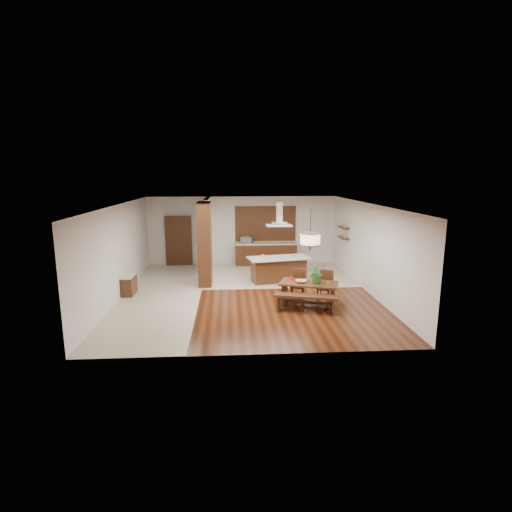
{
  "coord_description": "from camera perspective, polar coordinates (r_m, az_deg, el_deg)",
  "views": [
    {
      "loc": [
        -0.53,
        -12.5,
        3.83
      ],
      "look_at": [
        0.3,
        0.0,
        1.25
      ],
      "focal_mm": 28.0,
      "sensor_mm": 36.0,
      "label": 1
    }
  ],
  "objects": [
    {
      "name": "hallway_console",
      "position": [
        13.58,
        -17.68,
        -3.93
      ],
      "size": [
        0.37,
        0.88,
        0.63
      ],
      "primitive_type": "cube",
      "color": "#331B0E",
      "rests_on": "ground"
    },
    {
      "name": "fruit_bowl",
      "position": [
        11.82,
        6.48,
        -3.63
      ],
      "size": [
        0.35,
        0.35,
        0.07
      ],
      "primitive_type": "imported",
      "rotation": [
        0.0,
        0.0,
        -0.2
      ],
      "color": "beige",
      "rests_on": "dining_table"
    },
    {
      "name": "room_shell",
      "position": [
        12.64,
        -1.36,
        3.59
      ],
      "size": [
        9.0,
        9.04,
        2.92
      ],
      "color": "#331609",
      "rests_on": "ground"
    },
    {
      "name": "soffit_band",
      "position": [
        12.55,
        -1.38,
        7.31
      ],
      "size": [
        8.0,
        9.0,
        0.02
      ],
      "primitive_type": "cube",
      "color": "#402110",
      "rests_on": "room_shell"
    },
    {
      "name": "hallway_doorway",
      "position": [
        17.27,
        -10.98,
        2.15
      ],
      "size": [
        1.1,
        0.2,
        2.1
      ],
      "primitive_type": "cube",
      "color": "#331B0E",
      "rests_on": "ground"
    },
    {
      "name": "partition_stub",
      "position": [
        16.01,
        -6.88,
        2.99
      ],
      "size": [
        0.18,
        2.4,
        2.9
      ],
      "primitive_type": "cube",
      "color": "silver",
      "rests_on": "ground"
    },
    {
      "name": "foliage_plant",
      "position": [
        11.79,
        8.73,
        -2.43
      ],
      "size": [
        0.59,
        0.53,
        0.59
      ],
      "primitive_type": "imported",
      "rotation": [
        0.0,
        0.0,
        -0.14
      ],
      "color": "#2E6722",
      "rests_on": "dining_table"
    },
    {
      "name": "napkin_cone",
      "position": [
        12.05,
        5.17,
        -3.0
      ],
      "size": [
        0.16,
        0.16,
        0.19
      ],
      "primitive_type": "cone",
      "rotation": [
        0.0,
        0.0,
        0.32
      ],
      "color": "#B3100C",
      "rests_on": "dining_table"
    },
    {
      "name": "range_hood",
      "position": [
        14.11,
        3.32,
        6.06
      ],
      "size": [
        0.9,
        0.55,
        0.87
      ],
      "primitive_type": null,
      "color": "silver",
      "rests_on": "room_shell"
    },
    {
      "name": "dining_chair_left",
      "position": [
        12.48,
        5.95,
        -4.06
      ],
      "size": [
        0.52,
        0.52,
        0.94
      ],
      "primitive_type": null,
      "rotation": [
        0.0,
        0.0,
        -0.3
      ],
      "color": "#331B0E",
      "rests_on": "ground"
    },
    {
      "name": "dining_chair_right",
      "position": [
        12.38,
        9.79,
        -4.28
      ],
      "size": [
        0.57,
        0.57,
        0.95
      ],
      "primitive_type": null,
      "rotation": [
        0.0,
        0.0,
        -0.52
      ],
      "color": "#331B0E",
      "rests_on": "ground"
    },
    {
      "name": "kitchen_island",
      "position": [
        14.44,
        3.23,
        -1.86
      ],
      "size": [
        2.33,
        1.36,
        0.9
      ],
      "rotation": [
        0.0,
        0.0,
        0.2
      ],
      "color": "#331B0E",
      "rests_on": "ground"
    },
    {
      "name": "microwave",
      "position": [
        16.97,
        -1.31,
        2.31
      ],
      "size": [
        0.56,
        0.46,
        0.26
      ],
      "primitive_type": "imported",
      "rotation": [
        0.0,
        0.0,
        -0.32
      ],
      "color": "silver",
      "rests_on": "rear_counter"
    },
    {
      "name": "rear_counter",
      "position": [
        17.11,
        1.41,
        0.32
      ],
      "size": [
        2.6,
        0.62,
        0.95
      ],
      "color": "#331B0E",
      "rests_on": "ground"
    },
    {
      "name": "island_cup",
      "position": [
        14.32,
        4.73,
        -0.01
      ],
      "size": [
        0.13,
        0.13,
        0.09
      ],
      "primitive_type": "imported",
      "rotation": [
        0.0,
        0.0,
        -0.21
      ],
      "color": "white",
      "rests_on": "kitchen_island"
    },
    {
      "name": "shelf_upper",
      "position": [
        15.86,
        12.37,
        4.01
      ],
      "size": [
        0.26,
        0.9,
        0.04
      ],
      "primitive_type": "cube",
      "color": "#331B0E",
      "rests_on": "room_shell"
    },
    {
      "name": "tile_hallway",
      "position": [
        13.26,
        -13.33,
        -5.45
      ],
      "size": [
        2.5,
        9.0,
        0.01
      ],
      "primitive_type": "cube",
      "color": "beige",
      "rests_on": "ground"
    },
    {
      "name": "kitchen_window",
      "position": [
        17.16,
        1.35,
        4.66
      ],
      "size": [
        2.6,
        0.08,
        1.5
      ],
      "primitive_type": "cube",
      "color": "#9E5F2F",
      "rests_on": "room_shell"
    },
    {
      "name": "dining_table",
      "position": [
        11.92,
        7.55,
        -4.63
      ],
      "size": [
        1.86,
        1.33,
        0.7
      ],
      "rotation": [
        0.0,
        0.0,
        -0.33
      ],
      "color": "#331B0E",
      "rests_on": "ground"
    },
    {
      "name": "pendant_lantern",
      "position": [
        11.56,
        7.78,
        3.65
      ],
      "size": [
        0.64,
        0.64,
        1.31
      ],
      "primitive_type": null,
      "color": "beige",
      "rests_on": "room_shell"
    },
    {
      "name": "tile_kitchen",
      "position": [
        15.59,
        2.88,
        -2.59
      ],
      "size": [
        5.5,
        4.0,
        0.01
      ],
      "primitive_type": "cube",
      "color": "beige",
      "rests_on": "ground"
    },
    {
      "name": "shelf_lower",
      "position": [
        15.92,
        12.31,
        2.58
      ],
      "size": [
        0.26,
        0.9,
        0.04
      ],
      "primitive_type": "cube",
      "color": "#331B0E",
      "rests_on": "room_shell"
    },
    {
      "name": "gold_ornament",
      "position": [
        11.73,
        10.17,
        -3.79
      ],
      "size": [
        0.07,
        0.07,
        0.1
      ],
      "primitive_type": "cylinder",
      "rotation": [
        0.0,
        0.0,
        -0.01
      ],
      "color": "gold",
      "rests_on": "dining_table"
    },
    {
      "name": "partition_pier",
      "position": [
        13.94,
        -7.32,
        1.7
      ],
      "size": [
        0.45,
        1.0,
        2.9
      ],
      "primitive_type": "cube",
      "color": "#331B0E",
      "rests_on": "ground"
    },
    {
      "name": "dining_bench",
      "position": [
        11.43,
        7.1,
        -6.73
      ],
      "size": [
        1.8,
        0.84,
        0.5
      ],
      "primitive_type": null,
      "rotation": [
        0.0,
        0.0,
        -0.27
      ],
      "color": "#331B0E",
      "rests_on": "ground"
    }
  ]
}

